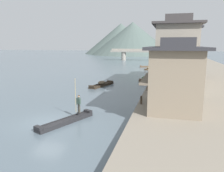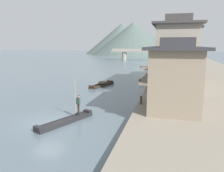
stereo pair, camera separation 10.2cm
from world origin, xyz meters
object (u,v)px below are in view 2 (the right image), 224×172
at_px(house_waterfront_tall, 177,53).
at_px(house_waterfront_narrow, 172,58).
at_px(boat_moored_third, 149,68).
at_px(boat_moored_nearest, 102,84).
at_px(house_waterfront_second, 176,56).
at_px(boat_moored_second, 147,67).
at_px(mooring_post_dock_mid, 147,88).
at_px(boat_moored_far, 144,79).
at_px(stone_bridge, 144,53).
at_px(mooring_post_dock_near, 141,100).
at_px(boat_foreground_poled, 66,121).
at_px(boatman_person, 78,102).
at_px(house_waterfront_nearest, 174,75).

distance_m(house_waterfront_tall, house_waterfront_narrow, 7.99).
bearing_deg(boat_moored_third, boat_moored_nearest, -101.28).
bearing_deg(house_waterfront_second, boat_moored_third, 100.85).
xyz_separation_m(boat_moored_second, house_waterfront_tall, (7.03, -26.71, 4.83)).
distance_m(house_waterfront_second, mooring_post_dock_mid, 5.13).
relative_size(boat_moored_nearest, boat_moored_far, 1.48).
xyz_separation_m(boat_moored_far, stone_bridge, (-5.51, 48.03, 2.70)).
relative_size(house_waterfront_narrow, mooring_post_dock_near, 8.86).
distance_m(boat_moored_nearest, mooring_post_dock_mid, 8.99).
height_order(boat_moored_nearest, boat_moored_far, boat_moored_nearest).
bearing_deg(house_waterfront_tall, boat_foreground_poled, -115.15).
height_order(mooring_post_dock_near, stone_bridge, stone_bridge).
bearing_deg(stone_bridge, house_waterfront_narrow, -76.99).
relative_size(boat_moored_second, house_waterfront_narrow, 0.50).
height_order(boatman_person, boat_moored_nearest, boatman_person).
relative_size(house_waterfront_nearest, house_waterfront_second, 0.83).
bearing_deg(mooring_post_dock_mid, boat_moored_far, 97.87).
xyz_separation_m(boatman_person, house_waterfront_narrow, (8.00, 25.88, 2.23)).
bearing_deg(mooring_post_dock_mid, boat_foreground_poled, -116.49).
distance_m(boat_foreground_poled, boat_moored_nearest, 16.26).
xyz_separation_m(boat_moored_far, house_waterfront_nearest, (4.57, -18.83, 3.45)).
height_order(house_waterfront_second, mooring_post_dock_mid, house_waterfront_second).
height_order(boat_foreground_poled, boat_moored_second, boat_moored_second).
bearing_deg(house_waterfront_nearest, boat_moored_second, 98.76).
bearing_deg(mooring_post_dock_mid, boat_moored_nearest, 146.40).
bearing_deg(house_waterfront_narrow, house_waterfront_second, -89.29).
bearing_deg(house_waterfront_second, boat_moored_second, 101.13).
bearing_deg(house_waterfront_nearest, mooring_post_dock_mid, 112.83).
distance_m(house_waterfront_nearest, mooring_post_dock_mid, 7.98).
bearing_deg(mooring_post_dock_near, boat_moored_far, 95.12).
xyz_separation_m(house_waterfront_nearest, house_waterfront_second, (0.25, 7.84, 1.30)).
height_order(boat_moored_second, mooring_post_dock_mid, mooring_post_dock_mid).
bearing_deg(boat_moored_far, boat_moored_second, 94.66).
height_order(boat_moored_far, house_waterfront_nearest, house_waterfront_nearest).
bearing_deg(boat_moored_far, mooring_post_dock_mid, -82.13).
height_order(mooring_post_dock_mid, stone_bridge, stone_bridge).
xyz_separation_m(boat_foreground_poled, boat_moored_nearest, (-1.87, 16.15, 0.12)).
relative_size(boat_foreground_poled, boatman_person, 1.76).
bearing_deg(boatman_person, boat_foreground_poled, -112.73).
bearing_deg(boat_foreground_poled, boat_moored_nearest, 96.62).
height_order(boat_moored_nearest, mooring_post_dock_mid, mooring_post_dock_mid).
height_order(boat_moored_third, house_waterfront_second, house_waterfront_second).
distance_m(boat_moored_second, mooring_post_dock_near, 41.50).
relative_size(boat_moored_far, house_waterfront_tall, 0.43).
height_order(boatman_person, boat_moored_third, boatman_person).
distance_m(house_waterfront_tall, stone_bridge, 52.87).
bearing_deg(boat_foreground_poled, house_waterfront_tall, 64.85).
distance_m(boat_foreground_poled, house_waterfront_second, 15.70).
xyz_separation_m(house_waterfront_second, stone_bridge, (-10.33, 59.02, -2.04)).
height_order(boatman_person, house_waterfront_nearest, house_waterfront_nearest).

